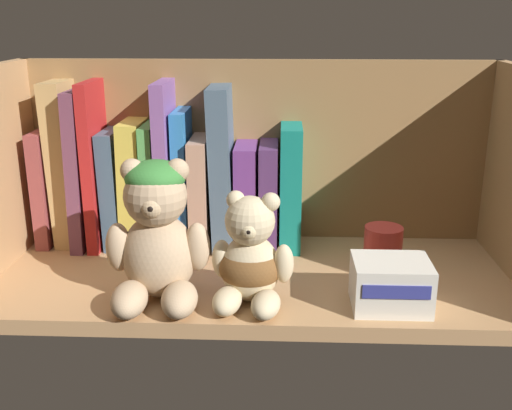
# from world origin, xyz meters

# --- Properties ---
(shelf_board) EXTENTS (0.69, 0.29, 0.02)m
(shelf_board) POSITION_xyz_m (0.00, 0.00, 0.01)
(shelf_board) COLOR tan
(shelf_board) RESTS_ON ground
(shelf_back_panel) EXTENTS (0.71, 0.01, 0.30)m
(shelf_back_panel) POSITION_xyz_m (0.00, 0.15, 0.15)
(shelf_back_panel) COLOR olive
(shelf_back_panel) RESTS_ON ground
(book_0) EXTENTS (0.02, 0.10, 0.17)m
(book_0) POSITION_xyz_m (-0.32, 0.12, 0.11)
(book_0) COLOR brown
(book_0) RESTS_ON shelf_board
(book_1) EXTENTS (0.04, 0.09, 0.25)m
(book_1) POSITION_xyz_m (-0.29, 0.12, 0.14)
(book_1) COLOR tan
(book_1) RESTS_ON shelf_board
(book_2) EXTENTS (0.02, 0.13, 0.24)m
(book_2) POSITION_xyz_m (-0.26, 0.12, 0.14)
(book_2) COLOR #67384E
(book_2) RESTS_ON shelf_board
(book_3) EXTENTS (0.02, 0.13, 0.25)m
(book_3) POSITION_xyz_m (-0.24, 0.12, 0.14)
(book_3) COLOR #AE1F1F
(book_3) RESTS_ON shelf_board
(book_4) EXTENTS (0.03, 0.11, 0.18)m
(book_4) POSITION_xyz_m (-0.22, 0.12, 0.11)
(book_4) COLOR #3E576E
(book_4) RESTS_ON shelf_board
(book_5) EXTENTS (0.04, 0.11, 0.19)m
(book_5) POSITION_xyz_m (-0.18, 0.12, 0.12)
(book_5) COLOR gold
(book_5) RESTS_ON shelf_board
(book_6) EXTENTS (0.02, 0.12, 0.19)m
(book_6) POSITION_xyz_m (-0.16, 0.12, 0.11)
(book_6) COLOR #519E4F
(book_6) RESTS_ON shelf_board
(book_7) EXTENTS (0.02, 0.14, 0.25)m
(book_7) POSITION_xyz_m (-0.13, 0.12, 0.14)
(book_7) COLOR #805295
(book_7) RESTS_ON shelf_board
(book_8) EXTENTS (0.02, 0.11, 0.21)m
(book_8) POSITION_xyz_m (-0.11, 0.12, 0.12)
(book_8) COLOR #2E79BE
(book_8) RESTS_ON shelf_board
(book_9) EXTENTS (0.03, 0.13, 0.17)m
(book_9) POSITION_xyz_m (-0.08, 0.12, 0.10)
(book_9) COLOR tan
(book_9) RESTS_ON shelf_board
(book_10) EXTENTS (0.04, 0.12, 0.24)m
(book_10) POSITION_xyz_m (-0.05, 0.12, 0.14)
(book_10) COLOR #465C70
(book_10) RESTS_ON shelf_board
(book_11) EXTENTS (0.03, 0.11, 0.16)m
(book_11) POSITION_xyz_m (-0.02, 0.12, 0.10)
(book_11) COLOR #683481
(book_11) RESTS_ON shelf_board
(book_12) EXTENTS (0.03, 0.12, 0.16)m
(book_12) POSITION_xyz_m (0.02, 0.12, 0.10)
(book_12) COLOR #4C2C5B
(book_12) RESTS_ON shelf_board
(book_13) EXTENTS (0.03, 0.11, 0.19)m
(book_13) POSITION_xyz_m (0.05, 0.12, 0.11)
(book_13) COLOR #12776B
(book_13) RESTS_ON shelf_board
(teddy_bear_larger) EXTENTS (0.13, 0.13, 0.18)m
(teddy_bear_larger) POSITION_xyz_m (-0.11, -0.08, 0.10)
(teddy_bear_larger) COLOR tan
(teddy_bear_larger) RESTS_ON shelf_board
(teddy_bear_smaller) EXTENTS (0.10, 0.11, 0.14)m
(teddy_bear_smaller) POSITION_xyz_m (0.00, -0.08, 0.08)
(teddy_bear_smaller) COLOR beige
(teddy_bear_smaller) RESTS_ON shelf_board
(pillar_candle) EXTENTS (0.05, 0.05, 0.06)m
(pillar_candle) POSITION_xyz_m (0.18, 0.02, 0.05)
(pillar_candle) COLOR #C63833
(pillar_candle) RESTS_ON shelf_board
(small_product_box) EXTENTS (0.09, 0.08, 0.06)m
(small_product_box) POSITION_xyz_m (0.17, -0.09, 0.05)
(small_product_box) COLOR silver
(small_product_box) RESTS_ON shelf_board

